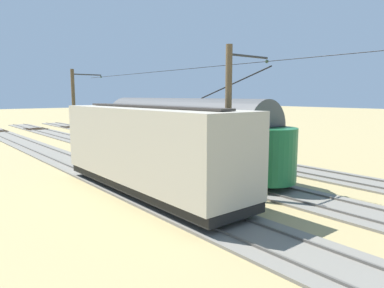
{
  "coord_description": "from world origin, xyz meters",
  "views": [
    {
      "loc": [
        13.0,
        17.51,
        4.47
      ],
      "look_at": [
        0.14,
        1.79,
        1.63
      ],
      "focal_mm": 32.62,
      "sensor_mm": 36.0,
      "label": 1
    }
  ],
  "objects_px": {
    "vintage_streetcar": "(179,131)",
    "catenary_pole_foreground": "(75,108)",
    "catenary_pole_mid_near": "(229,120)",
    "boxcar_adjacent": "(148,147)"
  },
  "relations": [
    {
      "from": "vintage_streetcar",
      "to": "catenary_pole_foreground",
      "type": "height_order",
      "value": "catenary_pole_foreground"
    },
    {
      "from": "vintage_streetcar",
      "to": "catenary_pole_foreground",
      "type": "xyz_separation_m",
      "value": [
        2.38,
        -10.9,
        1.17
      ]
    },
    {
      "from": "catenary_pole_foreground",
      "to": "catenary_pole_mid_near",
      "type": "height_order",
      "value": "same"
    },
    {
      "from": "vintage_streetcar",
      "to": "catenary_pole_foreground",
      "type": "distance_m",
      "value": 11.22
    },
    {
      "from": "vintage_streetcar",
      "to": "catenary_pole_mid_near",
      "type": "bearing_deg",
      "value": 70.41
    },
    {
      "from": "catenary_pole_mid_near",
      "to": "catenary_pole_foreground",
      "type": "bearing_deg",
      "value": -90.0
    },
    {
      "from": "boxcar_adjacent",
      "to": "catenary_pole_mid_near",
      "type": "xyz_separation_m",
      "value": [
        -2.39,
        2.7,
        1.27
      ]
    },
    {
      "from": "catenary_pole_foreground",
      "to": "boxcar_adjacent",
      "type": "bearing_deg",
      "value": 80.86
    },
    {
      "from": "vintage_streetcar",
      "to": "catenary_pole_mid_near",
      "type": "distance_m",
      "value": 7.18
    },
    {
      "from": "catenary_pole_mid_near",
      "to": "vintage_streetcar",
      "type": "bearing_deg",
      "value": -109.59
    }
  ]
}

